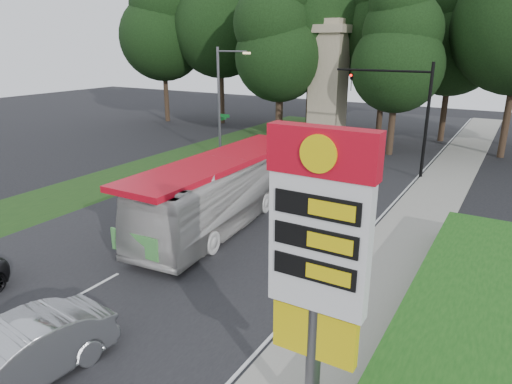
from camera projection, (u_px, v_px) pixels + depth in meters
The scene contains 17 objects.
road_surface at pixel (224, 216), 22.80m from camera, with size 14.00×80.00×0.02m, color black.
sidewalk_right at pixel (395, 253), 18.66m from camera, with size 3.00×80.00×0.12m, color gray.
grass_verge_left at pixel (161, 165), 32.31m from camera, with size 5.00×50.00×0.02m, color #193814.
hedge at pixel (462, 309), 13.77m from camera, with size 3.00×14.00×1.20m, color #174C14.
gas_station_pylon at pixel (318, 251), 8.78m from camera, with size 2.10×0.45×6.85m.
traffic_signal_mast at pixel (407, 103), 28.40m from camera, with size 6.10×0.35×7.20m.
streetlight_signs at pixel (221, 98), 32.99m from camera, with size 2.75×0.98×8.00m.
monument at pixel (328, 84), 36.89m from camera, with size 3.00×3.00×10.05m.
tree_far_west at pixel (162, 18), 47.31m from camera, with size 8.96×8.96×17.60m.
tree_west_mid at pixel (220, 7), 45.72m from camera, with size 9.80×9.80×19.25m.
tree_west_near at pixel (282, 24), 44.97m from camera, with size 8.40×8.40×16.50m.
tree_center_right at pixel (389, 8), 37.68m from camera, with size 9.24×9.24×18.15m.
tree_east_near at pixel (455, 25), 37.31m from camera, with size 8.12×8.12×15.95m.
tree_monument_left at pixel (280, 37), 36.90m from camera, with size 7.28×7.28×14.30m.
tree_monument_right at pixel (399, 46), 32.91m from camera, with size 6.72×6.72×13.20m.
transit_bus at pixel (222, 192), 21.37m from camera, with size 2.72×11.62×3.24m, color beige.
sedan_silver at pixel (16, 358), 11.31m from camera, with size 1.74×4.98×1.64m, color #9B9DA2.
Camera 1 is at (12.24, -5.49, 8.25)m, focal length 32.00 mm.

